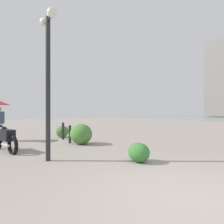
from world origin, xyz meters
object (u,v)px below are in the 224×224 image
(motorcycle, at_px, (5,138))
(bollard_mid, at_px, (63,131))
(lamppost, at_px, (48,64))
(bollard_near, at_px, (70,134))

(motorcycle, bearing_deg, bollard_mid, -61.79)
(lamppost, bearing_deg, motorcycle, 20.35)
(bollard_near, relative_size, bollard_mid, 0.93)
(lamppost, relative_size, motorcycle, 2.06)
(motorcycle, distance_m, bollard_near, 2.71)
(lamppost, relative_size, bollard_near, 5.26)
(motorcycle, bearing_deg, lamppost, -159.65)
(motorcycle, height_order, bollard_near, motorcycle)
(lamppost, bearing_deg, bollard_mid, -27.50)
(motorcycle, height_order, bollard_mid, motorcycle)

